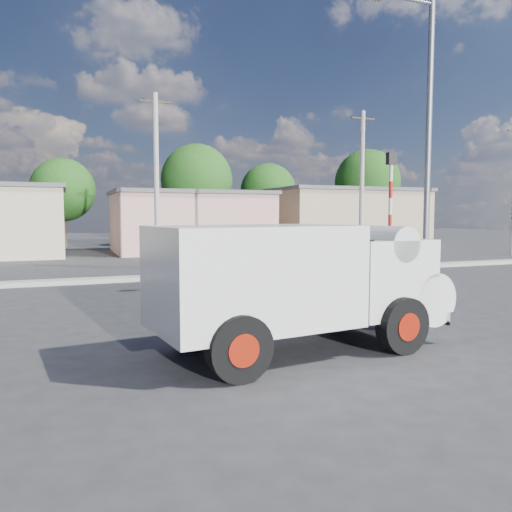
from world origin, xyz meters
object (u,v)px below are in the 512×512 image
object	(u,v)px
traffic_pole	(390,212)
cyclist	(398,263)
streetlight	(424,132)
truck	(305,282)
bicycle	(398,274)
car_cream	(304,245)
car_red	(367,241)

from	to	relation	value
traffic_pole	cyclist	bearing A→B (deg)	41.31
traffic_pole	streetlight	size ratio (longest dim) A/B	0.48
truck	traffic_pole	world-z (taller)	traffic_pole
cyclist	truck	bearing A→B (deg)	143.38
bicycle	cyclist	distance (m)	0.38
car_cream	streetlight	xyz separation A→B (m)	(-2.84, -13.61, 4.22)
cyclist	car_cream	world-z (taller)	cyclist
car_cream	car_red	world-z (taller)	car_cream
bicycle	car_red	distance (m)	17.03
streetlight	traffic_pole	bearing A→B (deg)	162.27
cyclist	car_cream	xyz separation A→B (m)	(2.74, 12.40, -0.18)
car_cream	bicycle	bearing A→B (deg)	145.31
car_cream	streetlight	distance (m)	14.53
car_cream	streetlight	world-z (taller)	streetlight
cyclist	traffic_pole	bearing A→B (deg)	143.22
truck	car_red	size ratio (longest dim) A/B	1.35
bicycle	car_red	size ratio (longest dim) A/B	0.48
bicycle	traffic_pole	size ratio (longest dim) A/B	0.47
truck	streetlight	xyz separation A→B (m)	(6.09, 4.26, 3.68)
car_red	truck	bearing A→B (deg)	153.16
bicycle	car_cream	distance (m)	12.70
streetlight	car_cream	bearing A→B (deg)	78.21
bicycle	car_red	xyz separation A→B (m)	(8.60, 14.69, 0.19)
truck	traffic_pole	distance (m)	7.00
truck	cyclist	xyz separation A→B (m)	(6.19, 5.47, -0.36)
traffic_pole	streetlight	distance (m)	2.56
truck	car_red	world-z (taller)	truck
car_red	streetlight	distance (m)	18.61
cyclist	traffic_pole	distance (m)	2.17
truck	car_cream	world-z (taller)	truck
car_red	traffic_pole	world-z (taller)	traffic_pole
bicycle	cyclist	bearing A→B (deg)	0.00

